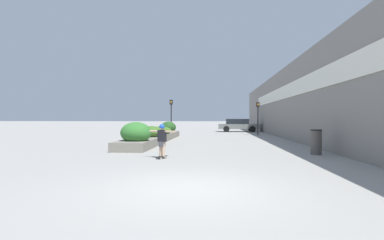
# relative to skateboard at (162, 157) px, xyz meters

# --- Properties ---
(ground_plane) EXTENTS (300.00, 300.00, 0.00)m
(ground_plane) POSITION_rel_skateboard_xyz_m (1.52, -4.92, -0.07)
(ground_plane) COLOR gray
(building_wall_right) EXTENTS (0.67, 45.40, 5.54)m
(building_wall_right) POSITION_rel_skateboard_xyz_m (7.66, 14.36, 2.71)
(building_wall_right) COLOR gray
(building_wall_right) RESTS_ON ground_plane
(planter_box) EXTENTS (1.69, 13.30, 1.39)m
(planter_box) POSITION_rel_skateboard_xyz_m (-1.98, 8.13, 0.40)
(planter_box) COLOR slate
(planter_box) RESTS_ON ground_plane
(skateboard) EXTENTS (0.44, 0.60, 0.09)m
(skateboard) POSITION_rel_skateboard_xyz_m (0.00, 0.00, 0.00)
(skateboard) COLOR black
(skateboard) RESTS_ON ground_plane
(skateboarder) EXTENTS (1.10, 0.58, 1.27)m
(skateboarder) POSITION_rel_skateboard_xyz_m (0.00, -0.00, 0.79)
(skateboarder) COLOR tan
(skateboarder) RESTS_ON skateboard
(trash_bin) EXTENTS (0.48, 0.48, 1.09)m
(trash_bin) POSITION_rel_skateboard_xyz_m (6.47, 1.85, 0.48)
(trash_bin) COLOR #514C47
(trash_bin) RESTS_ON ground_plane
(car_leftmost) EXTENTS (4.76, 2.01, 1.51)m
(car_leftmost) POSITION_rel_skateboard_xyz_m (4.66, 23.80, 0.74)
(car_leftmost) COLOR slate
(car_leftmost) RESTS_ON ground_plane
(car_center_left) EXTENTS (3.96, 1.89, 1.38)m
(car_center_left) POSITION_rel_skateboard_xyz_m (13.72, 22.94, 0.66)
(car_center_left) COLOR silver
(car_center_left) RESTS_ON ground_plane
(traffic_light_left) EXTENTS (0.28, 0.30, 3.35)m
(traffic_light_left) POSITION_rel_skateboard_xyz_m (-2.19, 16.68, 2.23)
(traffic_light_left) COLOR black
(traffic_light_left) RESTS_ON ground_plane
(traffic_light_right) EXTENTS (0.28, 0.30, 3.10)m
(traffic_light_right) POSITION_rel_skateboard_xyz_m (6.00, 16.93, 2.08)
(traffic_light_right) COLOR black
(traffic_light_right) RESTS_ON ground_plane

